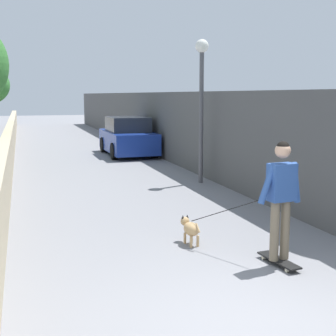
{
  "coord_description": "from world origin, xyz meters",
  "views": [
    {
      "loc": [
        -3.95,
        2.4,
        2.42
      ],
      "look_at": [
        4.75,
        -0.31,
        1.0
      ],
      "focal_mm": 50.4,
      "sensor_mm": 36.0,
      "label": 1
    }
  ],
  "objects_px": {
    "car_near": "(128,137)",
    "dog": "(191,228)",
    "skateboard": "(279,260)",
    "lamp_post": "(202,84)",
    "person_skateboarder": "(281,191)"
  },
  "relations": [
    {
      "from": "skateboard",
      "to": "lamp_post",
      "type": "bearing_deg",
      "value": -11.24
    },
    {
      "from": "car_near",
      "to": "skateboard",
      "type": "bearing_deg",
      "value": 177.08
    },
    {
      "from": "skateboard",
      "to": "car_near",
      "type": "height_order",
      "value": "car_near"
    },
    {
      "from": "person_skateboarder",
      "to": "car_near",
      "type": "distance_m",
      "value": 12.94
    },
    {
      "from": "person_skateboarder",
      "to": "dog",
      "type": "xyz_separation_m",
      "value": [
        1.26,
        0.88,
        -0.81
      ]
    },
    {
      "from": "skateboard",
      "to": "dog",
      "type": "xyz_separation_m",
      "value": [
        1.26,
        0.88,
        0.21
      ]
    },
    {
      "from": "dog",
      "to": "skateboard",
      "type": "bearing_deg",
      "value": -145.04
    },
    {
      "from": "lamp_post",
      "to": "skateboard",
      "type": "distance_m",
      "value": 6.97
    },
    {
      "from": "lamp_post",
      "to": "skateboard",
      "type": "xyz_separation_m",
      "value": [
        -6.34,
        1.26,
        -2.63
      ]
    },
    {
      "from": "person_skateboarder",
      "to": "lamp_post",
      "type": "bearing_deg",
      "value": -11.24
    },
    {
      "from": "lamp_post",
      "to": "dog",
      "type": "distance_m",
      "value": 6.01
    },
    {
      "from": "skateboard",
      "to": "car_near",
      "type": "relative_size",
      "value": 0.21
    },
    {
      "from": "skateboard",
      "to": "dog",
      "type": "bearing_deg",
      "value": 34.96
    },
    {
      "from": "skateboard",
      "to": "dog",
      "type": "distance_m",
      "value": 1.56
    },
    {
      "from": "car_near",
      "to": "dog",
      "type": "bearing_deg",
      "value": 172.46
    }
  ]
}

